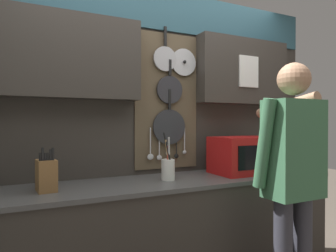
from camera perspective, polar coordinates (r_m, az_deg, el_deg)
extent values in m
cube|color=#38332D|center=(2.46, 1.79, -21.03)|extent=(2.57, 0.59, 0.89)
cube|color=#4C4C4C|center=(2.33, 1.79, -10.39)|extent=(2.60, 0.62, 0.03)
cube|color=#38332D|center=(2.57, -1.42, -1.89)|extent=(3.17, 0.04, 2.48)
cube|color=#2D5666|center=(2.71, -1.15, 21.25)|extent=(3.13, 0.02, 0.35)
cube|color=#38332D|center=(2.31, -18.36, 12.56)|extent=(1.04, 0.16, 0.61)
cube|color=#38332D|center=(2.95, 14.12, 9.96)|extent=(0.95, 0.16, 0.61)
cube|color=brown|center=(2.57, -0.26, 4.80)|extent=(0.58, 0.01, 1.15)
cylinder|color=#B7B7BC|center=(2.58, -0.58, 12.67)|extent=(0.21, 0.02, 0.21)
cube|color=black|center=(2.62, -0.52, 16.70)|extent=(0.02, 0.02, 0.17)
cylinder|color=#2D2D33|center=(2.56, 0.32, 6.90)|extent=(0.24, 0.02, 0.24)
cube|color=black|center=(2.58, 0.38, 11.04)|extent=(0.02, 0.02, 0.14)
cylinder|color=#2D2D33|center=(2.54, 0.23, -0.18)|extent=(0.30, 0.02, 0.30)
cube|color=black|center=(2.54, 0.29, 5.09)|extent=(0.02, 0.02, 0.17)
cylinder|color=silver|center=(2.66, 3.01, 12.03)|extent=(0.24, 0.01, 0.24)
sphere|color=black|center=(2.64, 3.20, 12.09)|extent=(0.03, 0.03, 0.03)
cylinder|color=silver|center=(2.48, -3.37, -2.90)|extent=(0.01, 0.01, 0.23)
ellipsoid|color=silver|center=(2.49, -3.37, -5.89)|extent=(0.06, 0.01, 0.05)
cylinder|color=silver|center=(2.51, -1.67, -3.00)|extent=(0.01, 0.01, 0.24)
ellipsoid|color=silver|center=(2.52, -1.67, -6.02)|extent=(0.05, 0.01, 0.04)
cylinder|color=silver|center=(2.54, -0.01, -2.59)|extent=(0.01, 0.01, 0.21)
ellipsoid|color=silver|center=(2.55, -0.01, -5.18)|extent=(0.04, 0.01, 0.04)
cylinder|color=black|center=(2.58, 1.60, -2.85)|extent=(0.01, 0.01, 0.23)
ellipsoid|color=black|center=(2.59, 1.60, -5.73)|extent=(0.04, 0.01, 0.04)
cylinder|color=silver|center=(2.61, 3.17, -2.50)|extent=(0.01, 0.01, 0.21)
ellipsoid|color=silver|center=(2.62, 3.17, -4.99)|extent=(0.04, 0.01, 0.03)
cube|color=white|center=(2.87, 15.13, 9.98)|extent=(0.21, 0.02, 0.29)
cube|color=red|center=(2.64, 14.27, -5.37)|extent=(0.53, 0.35, 0.31)
cube|color=black|center=(2.46, 15.90, -5.80)|extent=(0.29, 0.01, 0.19)
cube|color=#333338|center=(2.63, 19.91, -5.40)|extent=(0.12, 0.01, 0.23)
cube|color=brown|center=(2.05, -22.16, -8.74)|extent=(0.13, 0.16, 0.20)
cylinder|color=black|center=(1.99, -23.17, -5.42)|extent=(0.02, 0.02, 0.05)
cylinder|color=black|center=(1.99, -22.75, -4.97)|extent=(0.02, 0.03, 0.08)
cylinder|color=black|center=(1.99, -22.33, -5.45)|extent=(0.02, 0.03, 0.05)
cylinder|color=black|center=(2.00, -21.91, -5.43)|extent=(0.02, 0.02, 0.05)
cylinder|color=black|center=(2.00, -21.49, -5.12)|extent=(0.02, 0.03, 0.07)
cylinder|color=black|center=(2.00, -21.06, -5.00)|extent=(0.02, 0.03, 0.08)
cylinder|color=white|center=(2.26, 0.01, -8.33)|extent=(0.10, 0.10, 0.16)
cylinder|color=red|center=(2.25, -0.04, -6.25)|extent=(0.02, 0.01, 0.20)
cylinder|color=tan|center=(2.24, -0.04, -5.68)|extent=(0.04, 0.04, 0.24)
cylinder|color=black|center=(2.24, 0.03, -4.99)|extent=(0.06, 0.07, 0.29)
cylinder|color=silver|center=(2.24, 0.20, -5.44)|extent=(0.04, 0.06, 0.26)
cube|color=#3D704C|center=(2.15, 22.80, -4.01)|extent=(0.38, 0.22, 0.64)
sphere|color=#A87A5B|center=(2.16, 22.85, 8.23)|extent=(0.21, 0.21, 0.21)
cylinder|color=#3D704C|center=(2.00, 17.89, -3.20)|extent=(0.08, 0.18, 0.58)
cylinder|color=#A87A5B|center=(2.50, 21.50, 3.57)|extent=(0.08, 0.58, 0.18)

